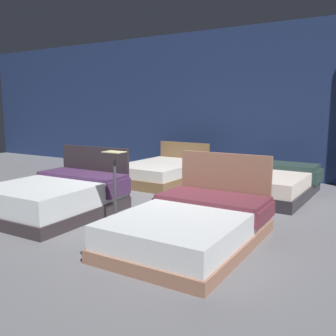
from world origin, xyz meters
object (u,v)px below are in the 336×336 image
bed_1 (192,225)px  bed_0 (57,197)px  bed_2 (162,172)px  bed_3 (266,183)px  price_sign (115,199)px

bed_1 → bed_0: bearing=178.8°
bed_1 → bed_2: size_ratio=1.06×
bed_0 → bed_1: (2.39, -0.04, -0.04)m
bed_2 → bed_1: bearing=-50.3°
bed_3 → price_sign: size_ratio=2.06×
bed_3 → bed_2: bearing=-178.8°
bed_0 → bed_1: size_ratio=0.91×
bed_0 → bed_3: bed_0 is taller
bed_2 → price_sign: (1.13, -3.01, 0.19)m
price_sign → bed_0: bearing=176.9°
bed_1 → bed_2: (-2.30, 2.98, -0.01)m
price_sign → bed_1: bearing=1.3°
bed_1 → price_sign: price_sign is taller
bed_1 → bed_2: 3.77m
bed_2 → bed_3: 2.33m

